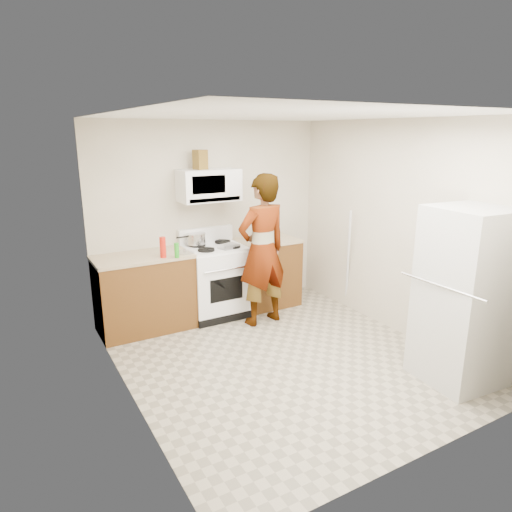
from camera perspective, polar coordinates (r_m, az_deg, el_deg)
floor at (r=5.02m, az=3.39°, el=-12.66°), size 3.60×3.60×0.00m
back_wall at (r=6.11m, az=-5.63°, el=4.82°), size 3.20×0.02×2.50m
right_wall at (r=5.59m, az=17.42°, el=3.21°), size 0.02×3.60×2.50m
cabinet_left at (r=5.71m, az=-13.75°, el=-4.65°), size 1.12×0.62×0.90m
counter_left at (r=5.57m, az=-14.05°, el=-0.11°), size 1.14×0.64×0.03m
cabinet_right at (r=6.35m, az=1.27°, el=-2.14°), size 0.80×0.62×0.90m
counter_right at (r=6.23m, az=1.30°, el=1.96°), size 0.82×0.64×0.03m
gas_range at (r=5.99m, az=-5.10°, el=-2.94°), size 0.76×0.65×1.13m
microwave at (r=5.85m, az=-5.92°, el=8.80°), size 0.76×0.38×0.40m
person at (r=5.60m, az=0.79°, el=0.69°), size 0.73×0.52×1.88m
fridge at (r=4.74m, az=24.70°, el=-4.65°), size 0.75×0.75×1.70m
kettle at (r=6.38m, az=0.84°, el=3.35°), size 0.17×0.17×0.20m
jug at (r=5.77m, az=-6.99°, el=11.87°), size 0.17×0.17×0.24m
saucepan at (r=5.92m, az=-7.51°, el=2.14°), size 0.32×0.32×0.13m
tray at (r=5.77m, az=-3.42°, el=1.23°), size 0.28×0.22×0.05m
bottle_spray at (r=5.39m, az=-11.57°, el=1.07°), size 0.09×0.09×0.24m
bottle_hot_sauce at (r=5.41m, az=-11.62°, el=0.62°), size 0.06×0.06×0.15m
bottle_green_cap at (r=5.36m, az=-9.88°, el=0.70°), size 0.06×0.06×0.18m
pot_lid at (r=5.58m, az=-8.89°, el=0.44°), size 0.29×0.29×0.01m
broom at (r=6.23m, az=11.45°, el=-0.44°), size 0.21×0.24×1.37m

